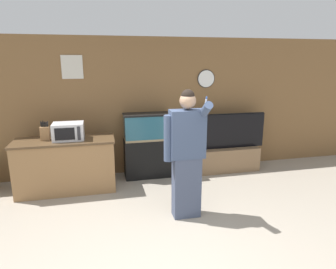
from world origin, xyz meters
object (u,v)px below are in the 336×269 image
at_px(counter_island, 66,165).
at_px(microwave, 68,131).
at_px(tv_on_stand, 225,154).
at_px(knife_block, 45,133).
at_px(person_standing, 186,153).
at_px(aquarium_on_stand, 148,145).

relative_size(counter_island, microwave, 3.31).
relative_size(microwave, tv_on_stand, 0.31).
bearing_deg(knife_block, person_standing, -33.57).
bearing_deg(counter_island, person_standing, -37.05).
xyz_separation_m(microwave, knife_block, (-0.37, 0.05, -0.02)).
xyz_separation_m(microwave, aquarium_on_stand, (1.38, 0.32, -0.42)).
distance_m(microwave, aquarium_on_stand, 1.48).
bearing_deg(microwave, tv_on_stand, 5.19).
bearing_deg(microwave, person_standing, -38.16).
distance_m(counter_island, knife_block, 0.64).
relative_size(counter_island, aquarium_on_stand, 1.34).
distance_m(microwave, knife_block, 0.37).
xyz_separation_m(microwave, tv_on_stand, (2.93, 0.27, -0.68)).
relative_size(aquarium_on_stand, tv_on_stand, 0.76).
xyz_separation_m(knife_block, aquarium_on_stand, (1.75, 0.28, -0.40)).
height_order(microwave, tv_on_stand, microwave).
height_order(aquarium_on_stand, person_standing, person_standing).
bearing_deg(counter_island, aquarium_on_stand, 12.12).
relative_size(microwave, aquarium_on_stand, 0.40).
height_order(counter_island, tv_on_stand, tv_on_stand).
relative_size(knife_block, aquarium_on_stand, 0.26).
distance_m(microwave, person_standing, 2.10).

